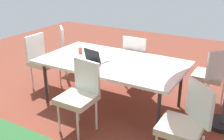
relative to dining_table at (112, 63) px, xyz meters
The scene contains 10 objects.
ground_plane 0.73m from the dining_table, ahead, with size 10.00×10.00×0.02m, color brown.
dining_table is the anchor object (origin of this frame).
chair_southeast 1.64m from the dining_table, 28.01° to the right, with size 0.59×0.59×0.98m.
chair_south 0.86m from the dining_table, 93.15° to the right, with size 0.46×0.46×0.98m.
chair_northwest 1.63m from the dining_table, 150.25° to the left, with size 0.59×0.59×0.98m.
chair_north 0.84m from the dining_table, 88.72° to the left, with size 0.48×0.49×0.98m.
chair_southwest 1.57m from the dining_table, 150.33° to the right, with size 0.59×0.58×0.98m.
chair_east 1.46m from the dining_table, ahead, with size 0.46×0.46×0.98m.
laptop 0.27m from the dining_table, 37.18° to the left, with size 0.36×0.30×0.21m.
cup 0.65m from the dining_table, ahead, with size 0.07×0.07×0.10m, color #CC4C33.
Camera 1 is at (-1.99, 3.42, 2.17)m, focal length 43.52 mm.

